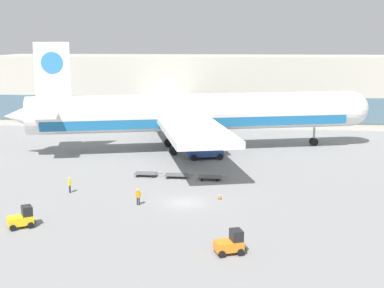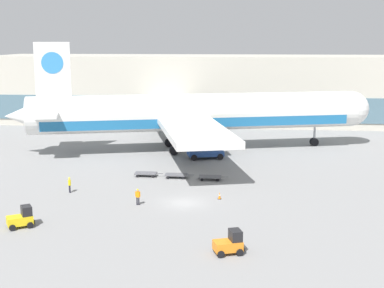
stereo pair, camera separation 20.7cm
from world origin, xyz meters
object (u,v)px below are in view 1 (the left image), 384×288
at_px(airplane_main, 192,114).
at_px(baggage_dolly_second, 176,175).
at_px(baggage_tug_mid, 22,218).
at_px(baggage_dolly_lead, 146,173).
at_px(baggage_dolly_third, 210,177).
at_px(ground_crew_far, 70,184).
at_px(scissor_lift_loader, 205,146).
at_px(baggage_tug_foreground, 231,243).
at_px(ground_crew_near, 138,196).
at_px(traffic_cone_near, 220,196).

height_order(airplane_main, baggage_dolly_second, airplane_main).
relative_size(baggage_tug_mid, baggage_dolly_lead, 0.76).
xyz_separation_m(baggage_dolly_third, ground_crew_far, (-15.82, -7.16, 0.69)).
relative_size(scissor_lift_loader, baggage_tug_foreground, 2.10).
relative_size(baggage_tug_mid, ground_crew_near, 1.58).
distance_m(scissor_lift_loader, baggage_tug_foreground, 36.08).
distance_m(scissor_lift_loader, ground_crew_far, 24.34).
bearing_deg(ground_crew_far, traffic_cone_near, 52.44).
xyz_separation_m(baggage_tug_mid, traffic_cone_near, (18.18, 10.73, -0.50)).
height_order(ground_crew_near, traffic_cone_near, ground_crew_near).
height_order(baggage_tug_mid, baggage_dolly_second, baggage_tug_mid).
height_order(baggage_tug_foreground, baggage_dolly_third, baggage_tug_foreground).
relative_size(airplane_main, baggage_tug_mid, 20.20).
height_order(baggage_tug_mid, baggage_dolly_lead, baggage_tug_mid).
xyz_separation_m(baggage_dolly_second, ground_crew_far, (-11.43, -7.75, 0.69)).
xyz_separation_m(airplane_main, baggage_dolly_second, (-0.37, -17.58, -5.45)).
height_order(baggage_tug_foreground, baggage_dolly_lead, baggage_tug_foreground).
xyz_separation_m(baggage_dolly_lead, baggage_dolly_third, (8.39, -1.01, 0.00)).
distance_m(airplane_main, baggage_dolly_second, 18.41).
relative_size(baggage_tug_mid, ground_crew_far, 1.55).
xyz_separation_m(baggage_tug_mid, baggage_dolly_second, (12.27, 19.37, -0.49)).
bearing_deg(ground_crew_near, baggage_tug_foreground, -43.68).
bearing_deg(baggage_tug_mid, baggage_dolly_second, 25.57).
xyz_separation_m(scissor_lift_loader, baggage_dolly_lead, (-6.89, -11.50, -1.48)).
bearing_deg(baggage_dolly_third, ground_crew_far, -155.85).
relative_size(baggage_dolly_second, ground_crew_far, 2.03).
bearing_deg(scissor_lift_loader, baggage_dolly_third, -98.09).
xyz_separation_m(scissor_lift_loader, baggage_dolly_third, (1.50, -12.51, -1.48)).
xyz_separation_m(airplane_main, ground_crew_far, (-11.80, -25.33, -4.76)).
bearing_deg(ground_crew_near, traffic_cone_near, 25.92).
relative_size(baggage_tug_foreground, baggage_tug_mid, 0.98).
xyz_separation_m(baggage_tug_mid, ground_crew_near, (9.58, 7.74, 0.17)).
bearing_deg(baggage_tug_foreground, baggage_dolly_lead, 95.81).
distance_m(baggage_tug_mid, baggage_dolly_third, 25.10).
bearing_deg(baggage_dolly_lead, baggage_dolly_third, -7.02).
relative_size(scissor_lift_loader, baggage_dolly_third, 1.57).
bearing_deg(ground_crew_far, ground_crew_near, 31.47).
height_order(scissor_lift_loader, ground_crew_far, scissor_lift_loader).
bearing_deg(baggage_dolly_second, ground_crew_far, -146.04).
bearing_deg(baggage_tug_mid, baggage_dolly_third, 16.34).
bearing_deg(airplane_main, baggage_dolly_third, -92.47).
bearing_deg(ground_crew_near, ground_crew_far, 162.86).
bearing_deg(scissor_lift_loader, airplane_main, 99.00).
xyz_separation_m(ground_crew_far, traffic_cone_near, (17.34, -0.89, -0.70)).
height_order(airplane_main, baggage_dolly_third, airplane_main).
bearing_deg(airplane_main, baggage_dolly_second, -106.14).
bearing_deg(ground_crew_far, baggage_dolly_second, 89.51).
xyz_separation_m(baggage_dolly_third, traffic_cone_near, (1.52, -8.04, -0.01)).
bearing_deg(scissor_lift_loader, traffic_cone_near, -96.57).
relative_size(baggage_dolly_third, traffic_cone_near, 4.76).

